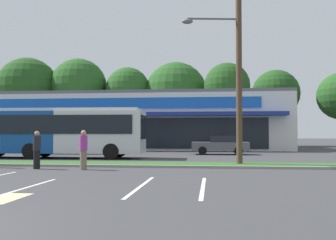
{
  "coord_description": "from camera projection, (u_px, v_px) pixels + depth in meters",
  "views": [
    {
      "loc": [
        5.6,
        -5.27,
        1.63
      ],
      "look_at": [
        2.96,
        18.1,
        2.44
      ],
      "focal_mm": 41.11,
      "sensor_mm": 36.0,
      "label": 1
    }
  ],
  "objects": [
    {
      "name": "car_0",
      "position": [
        71.0,
        144.0,
        30.65
      ],
      "size": [
        4.72,
        1.91,
        1.48
      ],
      "color": "black",
      "rests_on": "ground_plane"
    },
    {
      "name": "city_bus",
      "position": [
        52.0,
        131.0,
        25.37
      ],
      "size": [
        12.34,
        2.94,
        3.25
      ],
      "rotation": [
        0.0,
        0.0,
        0.03
      ],
      "color": "#144793",
      "rests_on": "ground_plane"
    },
    {
      "name": "curb_lip",
      "position": [
        95.0,
        166.0,
        18.5
      ],
      "size": [
        56.0,
        0.24,
        0.12
      ],
      "primitive_type": "cube",
      "color": "gray",
      "rests_on": "ground_plane"
    },
    {
      "name": "lot_arrow",
      "position": [
        6.0,
        198.0,
        9.62
      ],
      "size": [
        0.7,
        1.6,
        0.01
      ],
      "primitive_type": "cube",
      "color": "beige",
      "rests_on": "ground_plane"
    },
    {
      "name": "tree_right",
      "position": [
        276.0,
        94.0,
        49.46
      ],
      "size": [
        6.09,
        6.09,
        9.8
      ],
      "color": "#473323",
      "rests_on": "ground_plane"
    },
    {
      "name": "tree_mid",
      "position": [
        176.0,
        93.0,
        51.33
      ],
      "size": [
        8.28,
        8.28,
        11.14
      ],
      "color": "#473323",
      "rests_on": "ground_plane"
    },
    {
      "name": "parking_stripe_2",
      "position": [
        141.0,
        186.0,
        11.81
      ],
      "size": [
        0.12,
        4.8,
        0.01
      ],
      "primitive_type": "cube",
      "color": "silver",
      "rests_on": "ground_plane"
    },
    {
      "name": "parking_stripe_3",
      "position": [
        203.0,
        187.0,
        11.61
      ],
      "size": [
        0.12,
        4.8,
        0.01
      ],
      "primitive_type": "cube",
      "color": "silver",
      "rests_on": "ground_plane"
    },
    {
      "name": "tree_far_left",
      "position": [
        28.0,
        88.0,
        51.42
      ],
      "size": [
        8.2,
        8.2,
        11.75
      ],
      "color": "#473323",
      "rests_on": "ground_plane"
    },
    {
      "name": "tree_mid_left",
      "position": [
        128.0,
        89.0,
        51.1
      ],
      "size": [
        5.83,
        5.83,
        10.41
      ],
      "color": "#473323",
      "rests_on": "ground_plane"
    },
    {
      "name": "tree_left",
      "position": [
        79.0,
        87.0,
        51.84
      ],
      "size": [
        7.53,
        7.53,
        11.72
      ],
      "color": "#473323",
      "rests_on": "ground_plane"
    },
    {
      "name": "grass_median",
      "position": [
        102.0,
        164.0,
        19.71
      ],
      "size": [
        56.0,
        2.2,
        0.12
      ],
      "primitive_type": "cube",
      "color": "#2D5B23",
      "rests_on": "ground_plane"
    },
    {
      "name": "tree_mid_right",
      "position": [
        227.0,
        86.0,
        47.29
      ],
      "size": [
        5.65,
        5.65,
        10.31
      ],
      "color": "#473323",
      "rests_on": "ground_plane"
    },
    {
      "name": "pedestrian_near_bench",
      "position": [
        83.0,
        150.0,
        17.22
      ],
      "size": [
        0.36,
        0.36,
        1.77
      ],
      "rotation": [
        0.0,
        0.0,
        6.12
      ],
      "color": "#726651",
      "rests_on": "ground_plane"
    },
    {
      "name": "pedestrian_mid",
      "position": [
        37.0,
        150.0,
        17.57
      ],
      "size": [
        0.35,
        0.35,
        1.73
      ],
      "rotation": [
        0.0,
        0.0,
        5.91
      ],
      "color": "black",
      "rests_on": "ground_plane"
    },
    {
      "name": "utility_pole",
      "position": [
        236.0,
        57.0,
        19.35
      ],
      "size": [
        3.1,
        2.39,
        10.29
      ],
      "color": "#4C3826",
      "rests_on": "ground_plane"
    },
    {
      "name": "storefront_building",
      "position": [
        138.0,
        122.0,
        42.5
      ],
      "size": [
        31.52,
        14.48,
        5.74
      ],
      "color": "silver",
      "rests_on": "ground_plane"
    },
    {
      "name": "car_2",
      "position": [
        221.0,
        145.0,
        29.53
      ],
      "size": [
        4.32,
        1.9,
        1.44
      ],
      "rotation": [
        0.0,
        0.0,
        3.14
      ],
      "color": "#515459",
      "rests_on": "ground_plane"
    },
    {
      "name": "parking_stripe_1",
      "position": [
        21.0,
        189.0,
        11.18
      ],
      "size": [
        0.12,
        4.8,
        0.01
      ],
      "primitive_type": "cube",
      "color": "silver",
      "rests_on": "ground_plane"
    }
  ]
}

